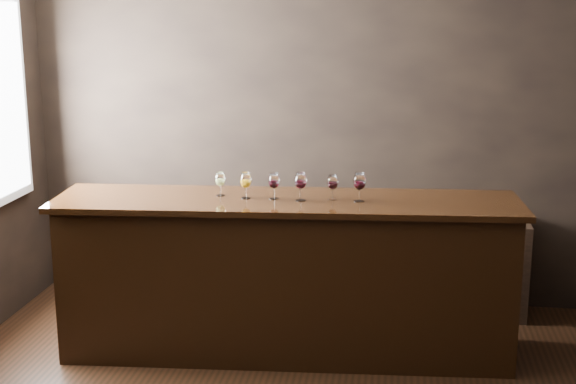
# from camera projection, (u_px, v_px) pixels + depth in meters

# --- Properties ---
(room_shell) EXTENTS (5.02, 4.52, 2.81)m
(room_shell) POSITION_uv_depth(u_px,v_px,m) (255.00, 124.00, 4.48)
(room_shell) COLOR black
(room_shell) RESTS_ON ground
(bar_counter) EXTENTS (3.18, 0.91, 1.10)m
(bar_counter) POSITION_uv_depth(u_px,v_px,m) (286.00, 279.00, 5.70)
(bar_counter) COLOR black
(bar_counter) RESTS_ON ground
(bar_top) EXTENTS (3.29, 0.99, 0.04)m
(bar_top) POSITION_uv_depth(u_px,v_px,m) (286.00, 202.00, 5.57)
(bar_top) COLOR black
(bar_top) RESTS_ON bar_counter
(back_bar_shelf) EXTENTS (2.18, 0.40, 0.78)m
(back_bar_shelf) POSITION_uv_depth(u_px,v_px,m) (389.00, 264.00, 6.54)
(back_bar_shelf) COLOR black
(back_bar_shelf) RESTS_ON ground
(glass_white) EXTENTS (0.07, 0.07, 0.17)m
(glass_white) POSITION_uv_depth(u_px,v_px,m) (220.00, 180.00, 5.64)
(glass_white) COLOR white
(glass_white) RESTS_ON bar_top
(glass_amber) EXTENTS (0.08, 0.08, 0.19)m
(glass_amber) POSITION_uv_depth(u_px,v_px,m) (246.00, 181.00, 5.56)
(glass_amber) COLOR white
(glass_amber) RESTS_ON bar_top
(glass_red_a) EXTENTS (0.08, 0.08, 0.18)m
(glass_red_a) POSITION_uv_depth(u_px,v_px,m) (274.00, 182.00, 5.54)
(glass_red_a) COLOR white
(glass_red_a) RESTS_ON bar_top
(glass_red_b) EXTENTS (0.08, 0.08, 0.20)m
(glass_red_b) POSITION_uv_depth(u_px,v_px,m) (301.00, 182.00, 5.50)
(glass_red_b) COLOR white
(glass_red_b) RESTS_ON bar_top
(glass_red_c) EXTENTS (0.07, 0.07, 0.17)m
(glass_red_c) POSITION_uv_depth(u_px,v_px,m) (333.00, 183.00, 5.53)
(glass_red_c) COLOR white
(glass_red_c) RESTS_ON bar_top
(glass_red_d) EXTENTS (0.09, 0.09, 0.20)m
(glass_red_d) POSITION_uv_depth(u_px,v_px,m) (360.00, 182.00, 5.46)
(glass_red_d) COLOR white
(glass_red_d) RESTS_ON bar_top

